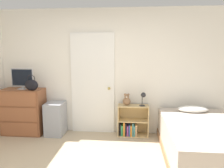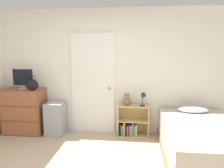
% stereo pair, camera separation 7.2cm
% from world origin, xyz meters
% --- Properties ---
extents(wall_back, '(10.00, 0.06, 2.55)m').
position_xyz_m(wall_back, '(0.00, 2.12, 1.27)').
color(wall_back, white).
rests_on(wall_back, ground_plane).
extents(door_closed, '(0.90, 0.09, 2.07)m').
position_xyz_m(door_closed, '(-0.12, 2.07, 1.03)').
color(door_closed, white).
rests_on(door_closed, ground_plane).
extents(dresser, '(0.83, 0.44, 0.94)m').
position_xyz_m(dresser, '(-1.54, 1.85, 0.47)').
color(dresser, brown).
rests_on(dresser, ground_plane).
extents(tv, '(0.46, 0.16, 0.42)m').
position_xyz_m(tv, '(-1.53, 1.87, 1.16)').
color(tv, '#B7B7BC').
rests_on(tv, dresser).
extents(handbag, '(0.26, 0.12, 0.31)m').
position_xyz_m(handbag, '(-1.27, 1.72, 1.05)').
color(handbag, black).
rests_on(handbag, dresser).
extents(storage_bin, '(0.36, 0.43, 0.67)m').
position_xyz_m(storage_bin, '(-0.86, 1.85, 0.33)').
color(storage_bin, '#999EA8').
rests_on(storage_bin, ground_plane).
extents(bookshelf, '(0.61, 0.27, 0.63)m').
position_xyz_m(bookshelf, '(0.68, 1.94, 0.24)').
color(bookshelf, tan).
rests_on(bookshelf, ground_plane).
extents(teddy_bear, '(0.16, 0.16, 0.24)m').
position_xyz_m(teddy_bear, '(0.59, 1.93, 0.73)').
color(teddy_bear, '#8C6647').
rests_on(teddy_bear, bookshelf).
extents(desk_lamp, '(0.12, 0.12, 0.27)m').
position_xyz_m(desk_lamp, '(0.91, 1.90, 0.82)').
color(desk_lamp, '#262628').
rests_on(desk_lamp, bookshelf).
extents(bed, '(1.25, 2.00, 0.68)m').
position_xyz_m(bed, '(1.84, 1.08, 0.29)').
color(bed, '#996B47').
rests_on(bed, ground_plane).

